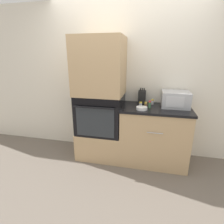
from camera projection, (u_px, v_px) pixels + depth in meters
name	position (u px, v px, depth m)	size (l,w,h in m)	color
ground_plane	(119.00, 167.00, 2.73)	(12.00, 12.00, 0.00)	#6B6056
wall_back	(127.00, 81.00, 2.93)	(8.00, 0.05, 2.50)	silver
oven_cabinet_base	(101.00, 143.00, 3.02)	(0.74, 0.60, 0.44)	tan
wall_oven	(100.00, 113.00, 2.85)	(0.71, 0.64, 0.63)	black
oven_cabinet_upper	(100.00, 67.00, 2.62)	(0.74, 0.60, 0.86)	tan
counter_unit	(154.00, 135.00, 2.76)	(1.03, 0.63, 0.92)	tan
microwave	(175.00, 99.00, 2.62)	(0.40, 0.37, 0.23)	#B2B5BA
knife_block	(142.00, 97.00, 2.82)	(0.12, 0.14, 0.25)	black
bowl	(142.00, 108.00, 2.50)	(0.16, 0.16, 0.04)	white
condiment_jar_near	(152.00, 102.00, 2.77)	(0.05, 0.05, 0.08)	silver
condiment_jar_mid	(146.00, 105.00, 2.61)	(0.04, 0.04, 0.08)	brown
condiment_jar_far	(150.00, 104.00, 2.59)	(0.04, 0.04, 0.11)	#427047
condiment_jar_back	(140.00, 105.00, 2.63)	(0.05, 0.05, 0.08)	silver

